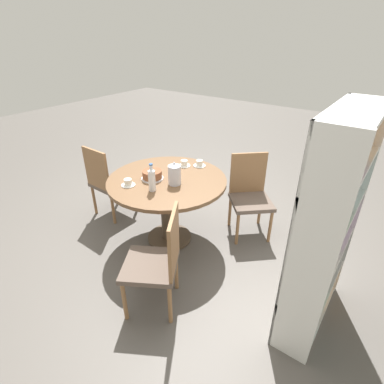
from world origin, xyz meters
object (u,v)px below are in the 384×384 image
Objects in this scene: bookshelf at (323,232)px; cup_b at (128,183)px; cake_main at (152,175)px; chair_b at (158,260)px; chair_c at (250,194)px; cup_c at (184,164)px; water_bottle at (152,180)px; chair_a at (108,181)px; coffee_pot at (174,174)px; cup_a at (199,164)px.

cup_b is (0.20, -1.74, -0.05)m from bookshelf.
cake_main is at bearing 159.63° from cup_b.
chair_b is 1.23m from bookshelf.
chair_c is 0.79m from cup_c.
water_bottle is at bearing -164.17° from chair_c.
chair_c reaches higher than cake_main.
chair_a is 3.93× the size of coffee_pot.
cake_main is at bearing 88.43° from bookshelf.
bookshelf is at bearing -83.05° from chair_c.
cup_a is (-0.59, -1.45, -0.05)m from bookshelf.
chair_c is 6.73× the size of cup_a.
cup_c is at bearing -170.72° from water_bottle.
cake_main is at bearing -79.77° from coffee_pot.
chair_b and chair_c have the same top height.
chair_b is at bearing 155.43° from chair_a.
cup_a is at bearing -174.09° from coffee_pot.
cake_main is (0.05, -0.25, -0.06)m from coffee_pot.
cup_c is (-1.09, -0.57, 0.30)m from chair_b.
chair_b is at bearing 20.00° from cup_a.
cup_a is at bearing 159.69° from cake_main.
cup_c is (-0.69, 0.15, 0.00)m from cup_b.
chair_c is 4.04× the size of cake_main.
water_bottle is 2.00× the size of cup_b.
chair_a is 3.37× the size of water_bottle.
chair_b is 1.00× the size of chair_c.
bookshelf reaches higher than cake_main.
coffee_pot is at bearing 25.18° from cup_c.
coffee_pot is (-0.09, -1.40, 0.03)m from bookshelf.
chair_b is 0.54× the size of bookshelf.
bookshelf reaches higher than chair_a.
cup_b is (0.98, -0.83, 0.30)m from chair_c.
chair_c is 1.25m from bookshelf.
cake_main is (0.05, 0.78, 0.31)m from chair_a.
coffee_pot is 1.03× the size of cake_main.
chair_a is 1.58m from chair_b.
chair_c is at bearing 113.95° from cup_c.
coffee_pot reaches higher than cake_main.
coffee_pot is at bearing 178.00° from chair_b.
coffee_pot is at bearing 130.14° from cup_b.
coffee_pot is at bearing 100.23° from cake_main.
cake_main is 1.66× the size of cup_a.
water_bottle is 2.00× the size of cup_a.
chair_a is 4.04× the size of cake_main.
chair_b is 6.73× the size of cup_a.
bookshelf is (0.09, 2.43, 0.35)m from chair_a.
chair_c is at bearing 148.15° from water_bottle.
coffee_pot is 0.45m from cup_b.
chair_a reaches higher than cake_main.
cup_a is at bearing 68.00° from bookshelf.
cup_a is at bearing 126.02° from cup_c.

